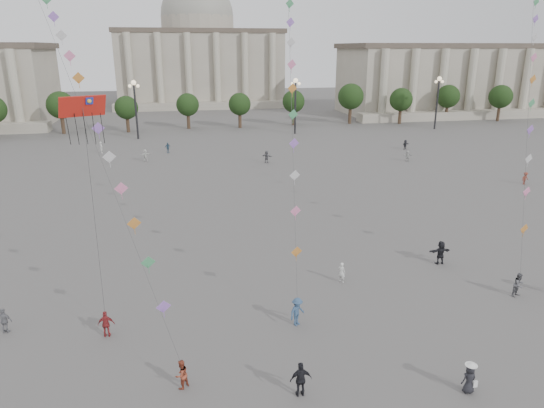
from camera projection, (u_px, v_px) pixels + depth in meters
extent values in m
plane|color=#504D4B|center=(330.00, 347.00, 27.55)|extent=(360.00, 360.00, 0.00)
cube|color=gray|center=(494.00, 80.00, 127.55)|extent=(80.00, 22.00, 16.00)
cube|color=#50453B|center=(499.00, 46.00, 124.90)|extent=(81.60, 22.44, 1.20)
cube|color=gray|center=(523.00, 113.00, 117.57)|extent=(84.00, 4.00, 2.00)
cube|color=gray|center=(200.00, 69.00, 145.82)|extent=(46.00, 30.00, 20.00)
cube|color=#50453B|center=(198.00, 32.00, 142.55)|extent=(46.92, 30.60, 1.20)
cube|color=gray|center=(205.00, 106.00, 132.72)|extent=(48.30, 4.00, 2.00)
cylinder|color=gray|center=(198.00, 25.00, 141.97)|extent=(21.00, 21.00, 5.00)
sphere|color=gray|center=(197.00, 16.00, 141.20)|extent=(21.00, 21.00, 21.00)
cylinder|color=#352A1A|center=(61.00, 125.00, 94.30)|extent=(0.70, 0.70, 3.52)
sphere|color=black|center=(58.00, 106.00, 93.17)|extent=(5.12, 5.12, 5.12)
cylinder|color=#352A1A|center=(125.00, 124.00, 96.51)|extent=(0.70, 0.70, 3.52)
sphere|color=black|center=(123.00, 105.00, 95.37)|extent=(5.12, 5.12, 5.12)
cylinder|color=#352A1A|center=(186.00, 122.00, 98.71)|extent=(0.70, 0.70, 3.52)
sphere|color=black|center=(185.00, 104.00, 97.58)|extent=(5.12, 5.12, 5.12)
cylinder|color=#352A1A|center=(244.00, 120.00, 100.92)|extent=(0.70, 0.70, 3.52)
sphere|color=black|center=(244.00, 102.00, 99.79)|extent=(5.12, 5.12, 5.12)
cylinder|color=#352A1A|center=(300.00, 119.00, 103.13)|extent=(0.70, 0.70, 3.52)
sphere|color=black|center=(300.00, 101.00, 101.99)|extent=(5.12, 5.12, 5.12)
cylinder|color=#352A1A|center=(353.00, 117.00, 105.33)|extent=(0.70, 0.70, 3.52)
sphere|color=black|center=(354.00, 100.00, 104.20)|extent=(5.12, 5.12, 5.12)
cylinder|color=#352A1A|center=(405.00, 116.00, 107.54)|extent=(0.70, 0.70, 3.52)
sphere|color=black|center=(406.00, 99.00, 106.40)|extent=(5.12, 5.12, 5.12)
cylinder|color=#352A1A|center=(454.00, 114.00, 109.74)|extent=(0.70, 0.70, 3.52)
sphere|color=black|center=(456.00, 98.00, 108.61)|extent=(5.12, 5.12, 5.12)
cylinder|color=#352A1A|center=(501.00, 113.00, 111.95)|extent=(0.70, 0.70, 3.52)
sphere|color=black|center=(503.00, 97.00, 110.81)|extent=(5.12, 5.12, 5.12)
cylinder|color=#262628|center=(136.00, 112.00, 88.59)|extent=(0.36, 0.36, 10.00)
sphere|color=#FFE5B2|center=(134.00, 83.00, 86.99)|extent=(0.90, 0.90, 0.90)
sphere|color=#FFE5B2|center=(130.00, 86.00, 87.05)|extent=(0.60, 0.60, 0.60)
sphere|color=#FFE5B2|center=(138.00, 86.00, 87.31)|extent=(0.60, 0.60, 0.60)
cylinder|color=#262628|center=(295.00, 108.00, 94.11)|extent=(0.36, 0.36, 10.00)
sphere|color=#FFE5B2|center=(296.00, 81.00, 92.51)|extent=(0.90, 0.90, 0.90)
sphere|color=#FFE5B2|center=(292.00, 84.00, 92.56)|extent=(0.60, 0.60, 0.60)
sphere|color=#FFE5B2|center=(299.00, 84.00, 92.82)|extent=(0.60, 0.60, 0.60)
cylinder|color=#262628|center=(437.00, 105.00, 99.62)|extent=(0.36, 0.36, 10.00)
sphere|color=#FFE5B2|center=(440.00, 79.00, 98.02)|extent=(0.90, 0.90, 0.90)
sphere|color=#FFE5B2|center=(436.00, 82.00, 98.08)|extent=(0.60, 0.60, 0.60)
sphere|color=#FFE5B2|center=(442.00, 82.00, 98.33)|extent=(0.60, 0.60, 0.60)
imported|color=#2F506A|center=(168.00, 148.00, 78.01)|extent=(1.06, 0.71, 1.67)
imported|color=black|center=(441.00, 252.00, 37.86)|extent=(1.75, 0.56, 1.89)
imported|color=silver|center=(145.00, 155.00, 72.25)|extent=(1.73, 1.20, 1.79)
imported|color=#BABBB6|center=(408.00, 156.00, 72.28)|extent=(1.54, 0.70, 1.60)
imported|color=maroon|center=(525.00, 178.00, 60.00)|extent=(1.09, 0.76, 1.55)
imported|color=#212227|center=(405.00, 145.00, 80.66)|extent=(1.55, 1.04, 1.60)
imported|color=white|center=(101.00, 147.00, 77.80)|extent=(0.60, 0.76, 1.85)
imported|color=#5B5B5F|center=(267.00, 157.00, 71.21)|extent=(1.64, 1.48, 1.81)
imported|color=silver|center=(342.00, 272.00, 34.93)|extent=(0.64, 0.66, 1.53)
imported|color=maroon|center=(106.00, 324.00, 28.30)|extent=(0.98, 0.44, 1.64)
imported|color=slate|center=(4.00, 321.00, 28.68)|extent=(1.01, 0.66, 1.60)
imported|color=black|center=(301.00, 379.00, 23.42)|extent=(1.08, 0.46, 1.84)
imported|color=brown|center=(181.00, 374.00, 24.00)|extent=(0.96, 0.94, 1.55)
imported|color=#334F73|center=(297.00, 312.00, 29.46)|extent=(1.35, 1.23, 1.82)
imported|color=#57575B|center=(519.00, 285.00, 32.94)|extent=(0.99, 0.88, 1.70)
imported|color=black|center=(469.00, 379.00, 23.70)|extent=(0.80, 0.57, 1.54)
cone|color=white|center=(472.00, 364.00, 23.43)|extent=(0.52, 0.52, 0.14)
cylinder|color=white|center=(471.00, 365.00, 23.45)|extent=(0.60, 0.60, 0.02)
cube|color=white|center=(475.00, 384.00, 23.67)|extent=(0.22, 0.10, 0.35)
cube|color=red|center=(83.00, 106.00, 23.25)|extent=(2.21, 1.42, 1.02)
cube|color=#198E3B|center=(74.00, 101.00, 23.07)|extent=(0.40, 0.33, 0.34)
cube|color=#1E32A7|center=(89.00, 101.00, 23.20)|extent=(0.40, 0.33, 0.34)
sphere|color=gold|center=(74.00, 101.00, 23.03)|extent=(0.20, 0.20, 0.20)
sphere|color=gold|center=(89.00, 101.00, 23.16)|extent=(0.20, 0.20, 0.20)
cylinder|color=#3F3F3F|center=(95.00, 219.00, 25.65)|extent=(0.02, 0.02, 12.00)
cube|color=#9864C9|center=(163.00, 307.00, 24.56)|extent=(0.76, 0.25, 0.76)
cube|color=#469962|center=(148.00, 262.00, 25.47)|extent=(0.76, 0.25, 0.76)
cube|color=orange|center=(134.00, 223.00, 26.43)|extent=(0.76, 0.25, 0.76)
cube|color=pink|center=(121.00, 188.00, 27.41)|extent=(0.76, 0.25, 0.76)
cube|color=silver|center=(109.00, 157.00, 28.40)|extent=(0.76, 0.25, 0.76)
cube|color=#9864C9|center=(98.00, 128.00, 29.41)|extent=(0.76, 0.25, 0.76)
cube|color=#469962|center=(88.00, 102.00, 30.44)|extent=(0.76, 0.25, 0.76)
cube|color=orange|center=(78.00, 78.00, 31.47)|extent=(0.76, 0.25, 0.76)
cube|color=pink|center=(70.00, 56.00, 32.50)|extent=(0.76, 0.25, 0.76)
cube|color=silver|center=(61.00, 35.00, 33.55)|extent=(0.76, 0.25, 0.76)
cube|color=#9864C9|center=(54.00, 17.00, 34.60)|extent=(0.76, 0.25, 0.76)
cube|color=orange|center=(297.00, 252.00, 30.21)|extent=(0.76, 0.25, 0.76)
cube|color=pink|center=(296.00, 211.00, 31.31)|extent=(0.76, 0.25, 0.76)
cube|color=silver|center=(295.00, 175.00, 32.45)|extent=(0.76, 0.25, 0.76)
cube|color=#9864C9|center=(294.00, 143.00, 33.62)|extent=(0.76, 0.25, 0.76)
cube|color=#469962|center=(293.00, 114.00, 34.81)|extent=(0.76, 0.25, 0.76)
cube|color=orange|center=(292.00, 88.00, 36.02)|extent=(0.76, 0.25, 0.76)
cube|color=pink|center=(292.00, 64.00, 37.24)|extent=(0.76, 0.25, 0.76)
cube|color=silver|center=(291.00, 42.00, 38.48)|extent=(0.76, 0.25, 0.76)
cube|color=#9864C9|center=(290.00, 22.00, 39.72)|extent=(0.76, 0.25, 0.76)
cube|color=#469962|center=(290.00, 4.00, 40.97)|extent=(0.76, 0.25, 0.76)
cube|color=orange|center=(524.00, 229.00, 33.80)|extent=(0.76, 0.25, 0.76)
cube|color=pink|center=(527.00, 191.00, 35.03)|extent=(0.76, 0.25, 0.76)
cube|color=silver|center=(529.00, 159.00, 36.30)|extent=(0.76, 0.25, 0.76)
cube|color=#9864C9|center=(530.00, 130.00, 37.61)|extent=(0.76, 0.25, 0.76)
cube|color=#469962|center=(532.00, 103.00, 38.94)|extent=(0.76, 0.25, 0.76)
cube|color=orange|center=(533.00, 79.00, 40.28)|extent=(0.76, 0.25, 0.76)
cube|color=pink|center=(534.00, 57.00, 41.64)|extent=(0.76, 0.25, 0.76)
cube|color=silver|center=(535.00, 37.00, 43.01)|extent=(0.76, 0.25, 0.76)
cube|color=#9864C9|center=(536.00, 19.00, 44.39)|extent=(0.76, 0.25, 0.76)
cube|color=#469962|center=(536.00, 2.00, 45.77)|extent=(0.76, 0.25, 0.76)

